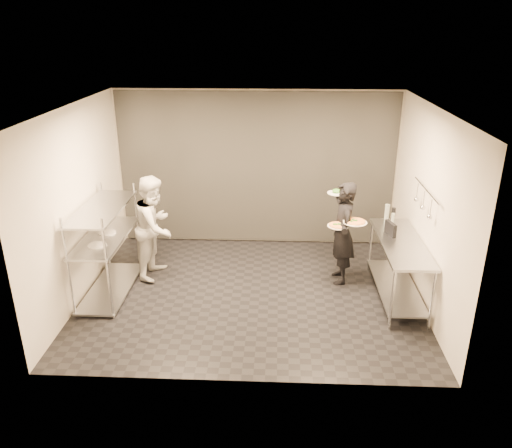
{
  "coord_description": "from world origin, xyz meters",
  "views": [
    {
      "loc": [
        0.39,
        -6.64,
        3.85
      ],
      "look_at": [
        0.08,
        0.12,
        1.1
      ],
      "focal_mm": 35.0,
      "sensor_mm": 36.0,
      "label": 1
    }
  ],
  "objects_px": {
    "pizza_plate_far": "(355,222)",
    "pos_monitor": "(390,229)",
    "pass_rack": "(106,245)",
    "waiter": "(342,233)",
    "pizza_plate_near": "(338,225)",
    "salad_plate": "(336,192)",
    "chef": "(155,227)",
    "prep_counter": "(399,260)",
    "bottle_clear": "(393,219)",
    "bottle_green": "(387,213)",
    "bottle_dark": "(393,214)"
  },
  "relations": [
    {
      "from": "waiter",
      "to": "pizza_plate_far",
      "type": "xyz_separation_m",
      "value": [
        0.15,
        -0.18,
        0.27
      ]
    },
    {
      "from": "pizza_plate_near",
      "to": "pizza_plate_far",
      "type": "height_order",
      "value": "pizza_plate_far"
    },
    {
      "from": "prep_counter",
      "to": "salad_plate",
      "type": "xyz_separation_m",
      "value": [
        -0.88,
        0.82,
        0.76
      ]
    },
    {
      "from": "chef",
      "to": "bottle_green",
      "type": "bearing_deg",
      "value": -76.16
    },
    {
      "from": "chef",
      "to": "bottle_dark",
      "type": "distance_m",
      "value": 3.78
    },
    {
      "from": "pass_rack",
      "to": "pizza_plate_near",
      "type": "bearing_deg",
      "value": 5.59
    },
    {
      "from": "pass_rack",
      "to": "bottle_dark",
      "type": "distance_m",
      "value": 4.45
    },
    {
      "from": "salad_plate",
      "to": "pizza_plate_far",
      "type": "bearing_deg",
      "value": -64.27
    },
    {
      "from": "pos_monitor",
      "to": "bottle_green",
      "type": "distance_m",
      "value": 0.58
    },
    {
      "from": "waiter",
      "to": "pizza_plate_near",
      "type": "relative_size",
      "value": 5.2
    },
    {
      "from": "pass_rack",
      "to": "salad_plate",
      "type": "height_order",
      "value": "pass_rack"
    },
    {
      "from": "pizza_plate_far",
      "to": "bottle_dark",
      "type": "height_order",
      "value": "bottle_dark"
    },
    {
      "from": "pos_monitor",
      "to": "bottle_green",
      "type": "xyz_separation_m",
      "value": [
        0.06,
        0.57,
        0.04
      ]
    },
    {
      "from": "prep_counter",
      "to": "waiter",
      "type": "relative_size",
      "value": 1.1
    },
    {
      "from": "waiter",
      "to": "salad_plate",
      "type": "height_order",
      "value": "waiter"
    },
    {
      "from": "chef",
      "to": "salad_plate",
      "type": "relative_size",
      "value": 5.92
    },
    {
      "from": "waiter",
      "to": "bottle_clear",
      "type": "bearing_deg",
      "value": 95.7
    },
    {
      "from": "pizza_plate_far",
      "to": "pass_rack",
      "type": "bearing_deg",
      "value": -175.05
    },
    {
      "from": "prep_counter",
      "to": "chef",
      "type": "height_order",
      "value": "chef"
    },
    {
      "from": "pass_rack",
      "to": "pos_monitor",
      "type": "xyz_separation_m",
      "value": [
        4.21,
        0.23,
        0.25
      ]
    },
    {
      "from": "waiter",
      "to": "bottle_clear",
      "type": "xyz_separation_m",
      "value": [
        0.78,
        0.13,
        0.2
      ]
    },
    {
      "from": "salad_plate",
      "to": "pos_monitor",
      "type": "bearing_deg",
      "value": -38.26
    },
    {
      "from": "prep_counter",
      "to": "chef",
      "type": "relative_size",
      "value": 1.08
    },
    {
      "from": "pass_rack",
      "to": "bottle_dark",
      "type": "relative_size",
      "value": 7.37
    },
    {
      "from": "pizza_plate_near",
      "to": "pass_rack",
      "type": "bearing_deg",
      "value": -174.41
    },
    {
      "from": "prep_counter",
      "to": "pizza_plate_near",
      "type": "relative_size",
      "value": 5.74
    },
    {
      "from": "pizza_plate_near",
      "to": "prep_counter",
      "type": "bearing_deg",
      "value": -20.85
    },
    {
      "from": "waiter",
      "to": "bottle_dark",
      "type": "bearing_deg",
      "value": 106.02
    },
    {
      "from": "prep_counter",
      "to": "chef",
      "type": "distance_m",
      "value": 3.78
    },
    {
      "from": "pos_monitor",
      "to": "pass_rack",
      "type": "bearing_deg",
      "value": 167.28
    },
    {
      "from": "prep_counter",
      "to": "pos_monitor",
      "type": "distance_m",
      "value": 0.47
    },
    {
      "from": "pass_rack",
      "to": "bottle_clear",
      "type": "xyz_separation_m",
      "value": [
        4.33,
        0.64,
        0.24
      ]
    },
    {
      "from": "pizza_plate_far",
      "to": "salad_plate",
      "type": "bearing_deg",
      "value": 115.73
    },
    {
      "from": "pass_rack",
      "to": "prep_counter",
      "type": "relative_size",
      "value": 0.89
    },
    {
      "from": "pizza_plate_far",
      "to": "salad_plate",
      "type": "distance_m",
      "value": 0.63
    },
    {
      "from": "salad_plate",
      "to": "chef",
      "type": "bearing_deg",
      "value": -175.39
    },
    {
      "from": "pos_monitor",
      "to": "bottle_clear",
      "type": "height_order",
      "value": "pos_monitor"
    },
    {
      "from": "chef",
      "to": "pizza_plate_near",
      "type": "bearing_deg",
      "value": -84.55
    },
    {
      "from": "chef",
      "to": "salad_plate",
      "type": "xyz_separation_m",
      "value": [
        2.85,
        0.23,
        0.55
      ]
    },
    {
      "from": "bottle_clear",
      "to": "pizza_plate_far",
      "type": "bearing_deg",
      "value": -153.35
    },
    {
      "from": "pass_rack",
      "to": "prep_counter",
      "type": "height_order",
      "value": "pass_rack"
    },
    {
      "from": "pizza_plate_near",
      "to": "salad_plate",
      "type": "xyz_separation_m",
      "value": [
        0.0,
        0.49,
        0.37
      ]
    },
    {
      "from": "pizza_plate_far",
      "to": "bottle_clear",
      "type": "distance_m",
      "value": 0.71
    },
    {
      "from": "pos_monitor",
      "to": "chef",
      "type": "bearing_deg",
      "value": 158.4
    },
    {
      "from": "prep_counter",
      "to": "waiter",
      "type": "xyz_separation_m",
      "value": [
        -0.78,
        0.5,
        0.19
      ]
    },
    {
      "from": "pass_rack",
      "to": "pizza_plate_far",
      "type": "height_order",
      "value": "pass_rack"
    },
    {
      "from": "salad_plate",
      "to": "bottle_clear",
      "type": "relative_size",
      "value": 1.52
    },
    {
      "from": "pizza_plate_far",
      "to": "pos_monitor",
      "type": "height_order",
      "value": "pizza_plate_far"
    },
    {
      "from": "prep_counter",
      "to": "pos_monitor",
      "type": "relative_size",
      "value": 6.57
    },
    {
      "from": "pizza_plate_far",
      "to": "pos_monitor",
      "type": "xyz_separation_m",
      "value": [
        0.51,
        -0.09,
        -0.07
      ]
    }
  ]
}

